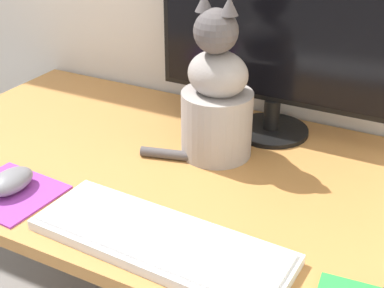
{
  "coord_description": "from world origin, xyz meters",
  "views": [
    {
      "loc": [
        0.37,
        -0.81,
        1.25
      ],
      "look_at": [
        -0.01,
        -0.07,
        0.81
      ],
      "focal_mm": 50.0,
      "sensor_mm": 36.0,
      "label": 1
    }
  ],
  "objects_px": {
    "keyboard": "(160,240)",
    "computer_mouse_left": "(11,181)",
    "cat": "(216,99)",
    "monitor": "(277,44)"
  },
  "relations": [
    {
      "from": "keyboard",
      "to": "computer_mouse_left",
      "type": "height_order",
      "value": "computer_mouse_left"
    },
    {
      "from": "keyboard",
      "to": "cat",
      "type": "distance_m",
      "value": 0.34
    },
    {
      "from": "computer_mouse_left",
      "to": "cat",
      "type": "relative_size",
      "value": 0.29
    },
    {
      "from": "keyboard",
      "to": "computer_mouse_left",
      "type": "distance_m",
      "value": 0.33
    },
    {
      "from": "computer_mouse_left",
      "to": "keyboard",
      "type": "bearing_deg",
      "value": -1.63
    },
    {
      "from": "monitor",
      "to": "computer_mouse_left",
      "type": "bearing_deg",
      "value": -126.52
    },
    {
      "from": "keyboard",
      "to": "cat",
      "type": "bearing_deg",
      "value": 102.19
    },
    {
      "from": "keyboard",
      "to": "cat",
      "type": "xyz_separation_m",
      "value": [
        -0.05,
        0.32,
        0.11
      ]
    },
    {
      "from": "monitor",
      "to": "keyboard",
      "type": "height_order",
      "value": "monitor"
    },
    {
      "from": "keyboard",
      "to": "computer_mouse_left",
      "type": "xyz_separation_m",
      "value": [
        -0.33,
        0.01,
        0.01
      ]
    }
  ]
}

